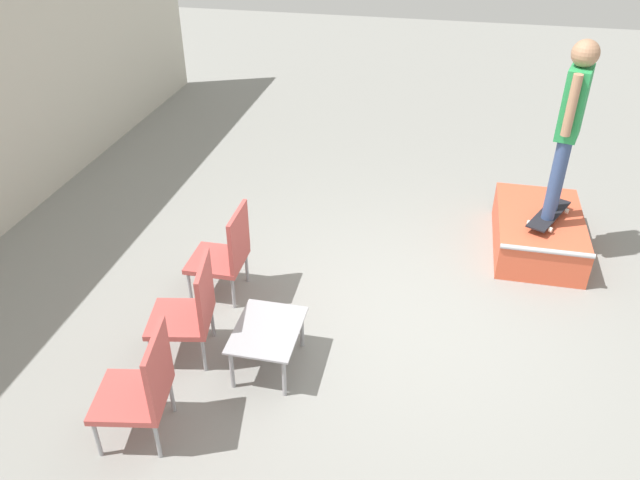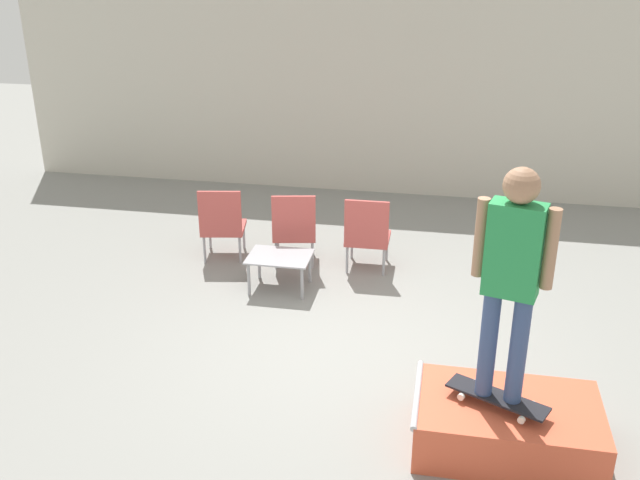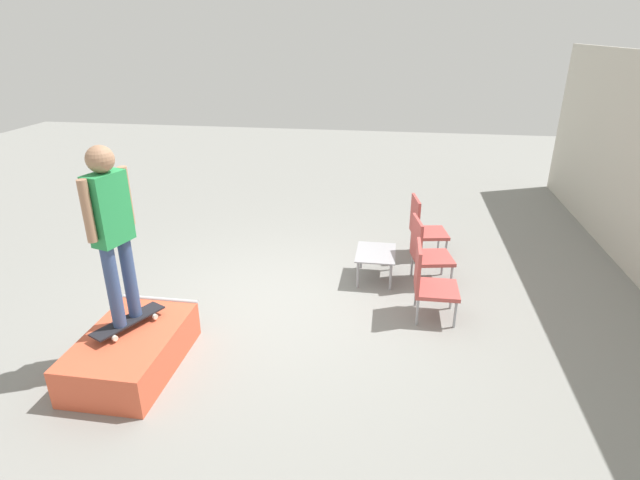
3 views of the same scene
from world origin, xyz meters
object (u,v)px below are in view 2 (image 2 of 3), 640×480
(skate_ramp_box, at_px, (507,425))
(skateboard_on_ramp, at_px, (497,397))
(coffee_table, at_px, (280,260))
(person_skater, at_px, (512,268))
(patio_chair_center, at_px, (294,227))
(patio_chair_right, at_px, (367,233))
(patio_chair_left, at_px, (222,222))

(skate_ramp_box, height_order, skateboard_on_ramp, skateboard_on_ramp)
(coffee_table, bearing_deg, person_skater, -46.54)
(patio_chair_center, xyz_separation_m, patio_chair_right, (0.89, -0.00, 0.00))
(skate_ramp_box, bearing_deg, patio_chair_right, 116.14)
(person_skater, height_order, patio_chair_center, person_skater)
(coffee_table, height_order, patio_chair_left, patio_chair_left)
(patio_chair_right, bearing_deg, person_skater, 113.33)
(skateboard_on_ramp, relative_size, patio_chair_center, 0.84)
(coffee_table, xyz_separation_m, patio_chair_right, (0.91, 0.67, 0.14))
(skate_ramp_box, bearing_deg, patio_chair_center, 128.03)
(person_skater, bearing_deg, skate_ramp_box, 42.73)
(person_skater, distance_m, coffee_table, 3.58)
(patio_chair_center, bearing_deg, patio_chair_left, -11.22)
(patio_chair_right, bearing_deg, coffee_table, 35.46)
(patio_chair_right, bearing_deg, patio_chair_center, -1.00)
(patio_chair_left, bearing_deg, skateboard_on_ramp, 125.69)
(skateboard_on_ramp, xyz_separation_m, coffee_table, (-2.31, 2.44, -0.14))
(patio_chair_center, bearing_deg, skateboard_on_ramp, 115.11)
(person_skater, relative_size, patio_chair_right, 1.93)
(person_skater, xyz_separation_m, patio_chair_center, (-2.29, 3.11, -1.09))
(patio_chair_center, bearing_deg, coffee_table, 77.04)
(person_skater, distance_m, patio_chair_left, 4.59)
(patio_chair_left, height_order, patio_chair_center, same)
(skate_ramp_box, distance_m, patio_chair_center, 3.89)
(skate_ramp_box, bearing_deg, skateboard_on_ramp, -152.06)
(coffee_table, xyz_separation_m, patio_chair_center, (0.02, 0.67, 0.14))
(patio_chair_left, bearing_deg, person_skater, 125.69)
(coffee_table, relative_size, patio_chair_center, 0.76)
(patio_chair_left, xyz_separation_m, patio_chair_center, (0.91, 0.00, 0.00))
(coffee_table, distance_m, patio_chair_center, 0.69)
(person_skater, xyz_separation_m, coffee_table, (-2.31, 2.44, -1.23))
(skateboard_on_ramp, bearing_deg, skate_ramp_box, 53.58)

